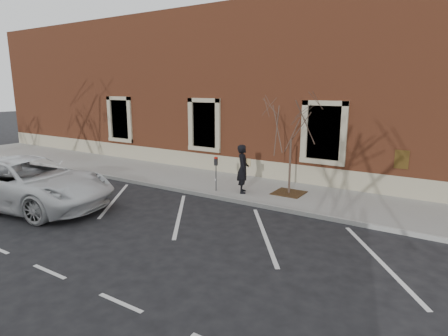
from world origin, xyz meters
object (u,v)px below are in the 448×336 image
Objects in this scene: parking_meter at (216,167)px; sapling at (291,124)px; white_truck at (28,183)px; man at (243,169)px.

parking_meter is 0.36× the size of sapling.
parking_meter is 6.89m from white_truck.
sapling is (2.61, 1.25, 1.74)m from parking_meter.
man reaches higher than parking_meter.
sapling reaches higher than man.
man is 1.08m from parking_meter.
man is at bearing -151.36° from sapling.
man is 7.89m from white_truck.
man is 1.38× the size of parking_meter.
white_truck is at bearing -132.67° from parking_meter.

